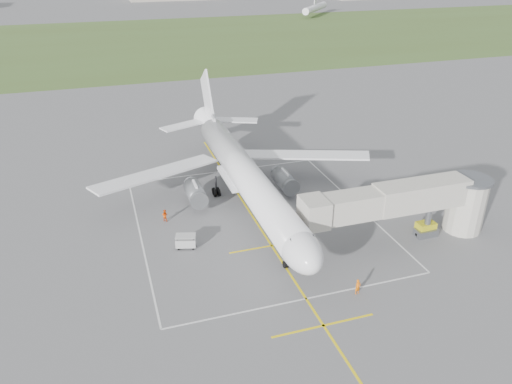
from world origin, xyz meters
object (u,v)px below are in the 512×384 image
object	(u,v)px
jet_bridge	(414,203)
ramp_worker_nose	(358,287)
baggage_cart	(186,241)
gpu_unit	(425,229)
airliner	(244,174)
ramp_worker_wing	(165,215)

from	to	relation	value
jet_bridge	ramp_worker_nose	size ratio (longest dim) A/B	14.50
ramp_worker_nose	baggage_cart	bearing A→B (deg)	127.91
jet_bridge	baggage_cart	size ratio (longest dim) A/B	9.26
jet_bridge	gpu_unit	distance (m)	4.60
ramp_worker_nose	airliner	bearing A→B (deg)	94.20
airliner	gpu_unit	world-z (taller)	airliner
ramp_worker_nose	ramp_worker_wing	xyz separation A→B (m)	(-15.78, 20.25, -0.03)
gpu_unit	baggage_cart	size ratio (longest dim) A/B	0.87
baggage_cart	jet_bridge	bearing A→B (deg)	2.13
airliner	jet_bridge	distance (m)	21.22
airliner	ramp_worker_nose	world-z (taller)	airliner
baggage_cart	ramp_worker_nose	world-z (taller)	ramp_worker_nose
gpu_unit	ramp_worker_nose	distance (m)	15.00
ramp_worker_wing	jet_bridge	bearing A→B (deg)	-171.65
gpu_unit	ramp_worker_nose	world-z (taller)	same
airliner	ramp_worker_wing	distance (m)	11.34
ramp_worker_wing	airliner	bearing A→B (deg)	-138.66
ramp_worker_nose	gpu_unit	bearing A→B (deg)	21.07
gpu_unit	baggage_cart	distance (m)	28.02
jet_bridge	ramp_worker_nose	distance (m)	13.46
jet_bridge	ramp_worker_wing	size ratio (longest dim) A/B	14.97
airliner	baggage_cart	distance (m)	12.86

